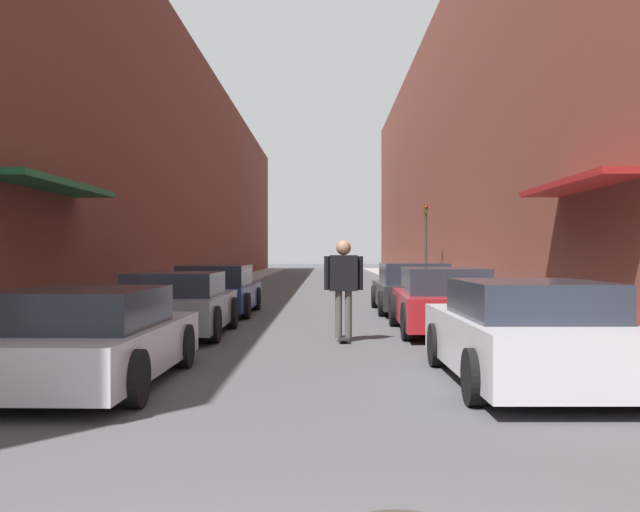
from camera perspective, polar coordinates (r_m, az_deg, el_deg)
ground at (r=28.47m, az=0.10°, el=-2.96°), size 145.35×145.35×0.00m
curb_strip_left at (r=35.38m, az=-7.17°, el=-2.23°), size 1.80×66.07×0.12m
curb_strip_right at (r=35.32m, az=7.55°, el=-2.23°), size 1.80×66.07×0.12m
building_row_left at (r=36.04m, az=-11.78°, el=6.17°), size 4.90×66.07×10.62m
building_row_right at (r=36.10m, az=12.18°, el=8.23°), size 4.90×66.07×13.22m
parked_car_left_0 at (r=9.09m, az=-18.07°, el=-6.29°), size 1.99×4.13×1.18m
parked_car_left_1 at (r=14.11m, az=-11.36°, el=-3.82°), size 2.00×3.94×1.23m
parked_car_left_2 at (r=18.74m, az=-8.28°, el=-2.76°), size 2.01×4.34×1.29m
parked_car_right_0 at (r=9.10m, az=16.13°, el=-6.01°), size 1.95×4.20×1.27m
parked_car_right_1 at (r=14.44m, az=9.80°, el=-3.60°), size 1.88×4.17×1.31m
parked_car_right_2 at (r=19.41m, az=7.40°, el=-2.60°), size 2.02×4.43×1.33m
skateboarder at (r=12.85m, az=1.90°, el=-1.85°), size 0.70×0.78×1.83m
traffic_light at (r=31.32m, az=8.47°, el=1.61°), size 0.16×0.22×3.60m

